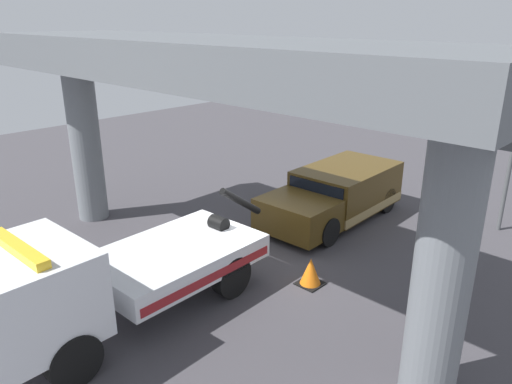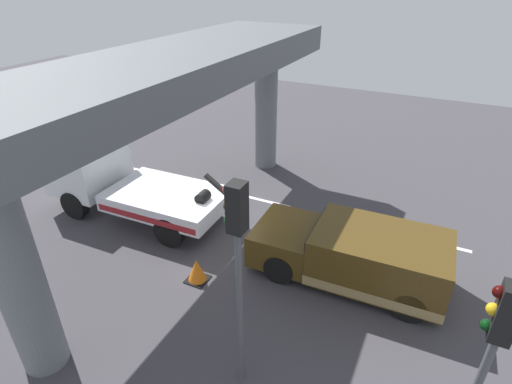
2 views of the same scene
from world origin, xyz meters
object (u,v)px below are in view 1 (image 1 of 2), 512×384
Objects in this scene: towed_van_green at (336,195)px; tow_truck_white at (99,278)px; traffic_light_far at (460,146)px; traffic_cone_orange at (311,272)px.

tow_truck_white is at bearing 0.20° from towed_van_green.
traffic_light_far is at bearing 71.87° from towed_van_green.
tow_truck_white is 4.88m from traffic_cone_orange.
towed_van_green is at bearing -179.80° from tow_truck_white.
traffic_light_far is at bearing 149.13° from tow_truck_white.
towed_van_green is 4.38m from traffic_cone_orange.
tow_truck_white reaches higher than towed_van_green.
tow_truck_white is at bearing -30.87° from traffic_light_far.
traffic_cone_orange is (-4.38, 1.97, -0.87)m from tow_truck_white.
towed_van_green is 5.08m from traffic_light_far.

